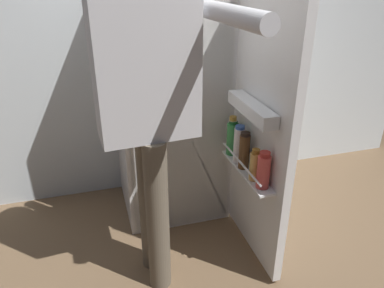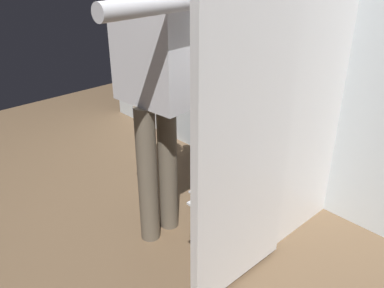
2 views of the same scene
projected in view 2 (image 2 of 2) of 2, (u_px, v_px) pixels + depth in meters
The scene contains 4 objects.
ground_plane at pixel (201, 240), 2.56m from camera, with size 6.33×6.33×0.00m, color brown.
kitchen_wall at pixel (307, 22), 2.58m from camera, with size 4.40×0.10×2.48m, color silver.
refrigerator at pixel (264, 102), 2.50m from camera, with size 0.74×1.29×1.61m.
person at pixel (155, 69), 2.17m from camera, with size 0.61×0.78×1.77m.
Camera 2 is at (1.45, -1.43, 1.68)m, focal length 37.89 mm.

